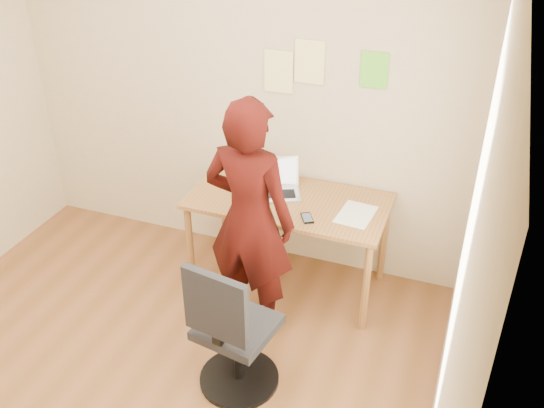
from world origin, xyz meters
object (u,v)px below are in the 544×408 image
at_px(laptop, 277,186).
at_px(office_chair, 232,337).
at_px(desk, 289,210).
at_px(phone, 307,218).
at_px(person, 250,220).

xyz_separation_m(laptop, office_chair, (0.14, -1.16, -0.38)).
xyz_separation_m(desk, office_chair, (0.03, -1.09, -0.25)).
distance_m(laptop, phone, 0.41).
distance_m(desk, laptop, 0.19).
bearing_deg(desk, office_chair, -88.63).
bearing_deg(office_chair, phone, 88.72).
height_order(laptop, person, person).
height_order(office_chair, person, person).
bearing_deg(person, office_chair, 105.88).
bearing_deg(laptop, phone, -65.54).
bearing_deg(phone, desk, 105.40).
relative_size(desk, office_chair, 1.47).
relative_size(laptop, office_chair, 0.42).
bearing_deg(phone, person, -165.35).
xyz_separation_m(desk, person, (-0.10, -0.48, 0.18)).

